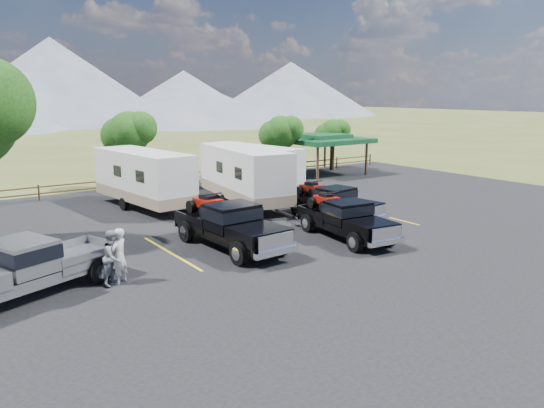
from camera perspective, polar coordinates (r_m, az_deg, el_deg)
ground at (r=22.06m, az=8.06°, el=-5.21°), size 320.00×320.00×0.00m
asphalt_lot at (r=24.24m, az=3.22°, el=-3.49°), size 44.00×34.00×0.04m
stall_lines at (r=25.00m, az=1.80°, el=-2.94°), size 12.12×5.50×0.01m
tree_ne_a at (r=40.07m, az=0.96°, el=7.67°), size 3.11×2.92×4.76m
tree_ne_b at (r=44.62m, az=6.50°, el=7.58°), size 2.77×2.59×4.27m
tree_north at (r=36.63m, az=-15.15°, el=7.42°), size 3.46×3.24×5.25m
rail_fence at (r=38.09m, az=-8.92°, el=2.95°), size 36.12×0.12×1.00m
pavilion at (r=42.60m, az=5.39°, el=6.94°), size 6.20×6.20×3.22m
rig_left at (r=22.22m, az=-4.66°, el=-2.15°), size 2.50×6.48×2.13m
rig_center at (r=23.86m, az=7.83°, el=-1.51°), size 2.55×5.88×1.91m
rig_right at (r=27.43m, az=6.53°, el=0.23°), size 2.58×5.75×1.86m
trailer_left at (r=30.53m, az=-13.64°, el=2.68°), size 3.24×9.32×3.22m
trailer_center at (r=30.37m, az=-2.95°, el=3.07°), size 3.54×9.66×3.34m
trailer_right at (r=33.19m, az=-2.35°, el=3.67°), size 3.40×9.16×3.17m
pickup_silver at (r=18.72m, az=-24.75°, el=-6.12°), size 6.53×4.07×1.87m
person_a at (r=18.81m, az=-16.13°, el=-5.40°), size 0.84×0.78×1.94m
person_b at (r=18.80m, az=-16.66°, el=-5.51°), size 1.17×1.13×1.90m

